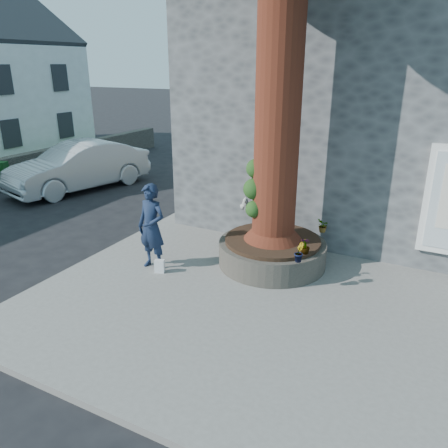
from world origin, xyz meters
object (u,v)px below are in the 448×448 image
at_px(a_board_sign, 0,176).
at_px(car_silver, 79,166).
at_px(man, 152,227).
at_px(planter, 272,252).
at_px(woman, 255,204).

bearing_deg(a_board_sign, car_silver, 6.23).
height_order(man, car_silver, man).
height_order(planter, car_silver, car_silver).
bearing_deg(planter, a_board_sign, 171.71).
relative_size(planter, man, 1.25).
relative_size(woman, car_silver, 0.36).
distance_m(man, woman, 2.80).
relative_size(car_silver, a_board_sign, 5.01).
bearing_deg(man, woman, 68.20).
relative_size(woman, a_board_sign, 1.81).
bearing_deg(car_silver, man, -19.59).
relative_size(planter, woman, 1.27).
height_order(man, woman, man).
bearing_deg(man, planter, 36.06).
xyz_separation_m(planter, a_board_sign, (-10.90, 1.59, 0.09)).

